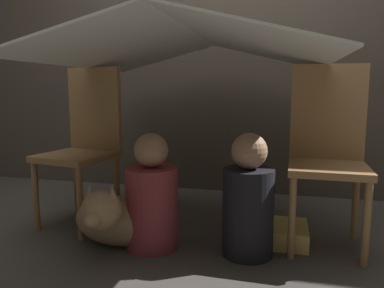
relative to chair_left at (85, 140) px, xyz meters
name	(u,v)px	position (x,y,z in m)	size (l,w,h in m)	color
ground_plane	(183,250)	(0.71, -0.28, -0.53)	(8.80, 8.80, 0.00)	#47423D
wall_back	(222,37)	(0.71, 0.95, 0.72)	(7.00, 0.05, 2.50)	#4C4238
chair_left	(85,140)	(0.00, 0.00, 0.00)	(0.47, 0.47, 0.98)	olive
chair_right	(328,149)	(1.44, 0.00, 0.00)	(0.41, 0.41, 0.98)	olive
sheet_canopy	(192,46)	(0.71, -0.08, 0.55)	(1.45, 1.45, 0.19)	silver
person_front	(152,199)	(0.54, -0.28, -0.26)	(0.28, 0.28, 0.62)	maroon
person_second	(248,202)	(1.04, -0.25, -0.25)	(0.26, 0.26, 0.63)	black
dog	(115,218)	(0.35, -0.34, -0.36)	(0.50, 0.44, 0.38)	#9E7F56
floor_cushion	(273,232)	(1.17, -0.05, -0.48)	(0.37, 0.29, 0.10)	#E5CC66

